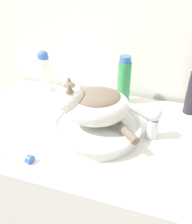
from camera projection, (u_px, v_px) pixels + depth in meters
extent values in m
cube|color=silver|center=(117.00, 15.00, 1.06)|extent=(8.00, 0.05, 2.40)
cube|color=white|center=(92.00, 197.00, 1.17)|extent=(1.09, 0.64, 0.84)
cylinder|color=silver|center=(97.00, 128.00, 0.90)|extent=(0.32, 0.32, 0.05)
torus|color=silver|center=(97.00, 124.00, 0.89)|extent=(0.34, 0.34, 0.02)
ellipsoid|color=silver|center=(97.00, 107.00, 0.85)|extent=(0.30, 0.27, 0.13)
ellipsoid|color=#6B5B4C|center=(97.00, 98.00, 0.84)|extent=(0.23, 0.21, 0.06)
sphere|color=silver|center=(70.00, 98.00, 0.82)|extent=(0.10, 0.10, 0.10)
sphere|color=#6B5B4C|center=(69.00, 90.00, 0.81)|extent=(0.06, 0.06, 0.06)
cone|color=#6B5B4C|center=(69.00, 81.00, 0.82)|extent=(0.03, 0.03, 0.03)
cone|color=#6B5B4C|center=(69.00, 88.00, 0.77)|extent=(0.03, 0.03, 0.03)
cylinder|color=#6B5B4C|center=(124.00, 130.00, 0.82)|extent=(0.12, 0.12, 0.03)
cylinder|color=silver|center=(152.00, 129.00, 0.87)|extent=(0.04, 0.04, 0.08)
cylinder|color=silver|center=(137.00, 111.00, 0.84)|extent=(0.13, 0.05, 0.09)
sphere|color=silver|center=(154.00, 114.00, 0.84)|extent=(0.06, 0.06, 0.06)
cylinder|color=white|center=(45.00, 75.00, 1.19)|extent=(0.06, 0.06, 0.17)
sphere|color=#3866AD|center=(43.00, 56.00, 1.14)|extent=(0.05, 0.05, 0.05)
cylinder|color=#338C4C|center=(124.00, 83.00, 1.08)|extent=(0.06, 0.06, 0.20)
cylinder|color=#3866AD|center=(125.00, 59.00, 1.02)|extent=(0.05, 0.05, 0.03)
cylinder|color=silver|center=(11.00, 152.00, 0.80)|extent=(0.14, 0.04, 0.03)
cylinder|color=#3866AD|center=(30.00, 159.00, 0.77)|extent=(0.02, 0.03, 0.03)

